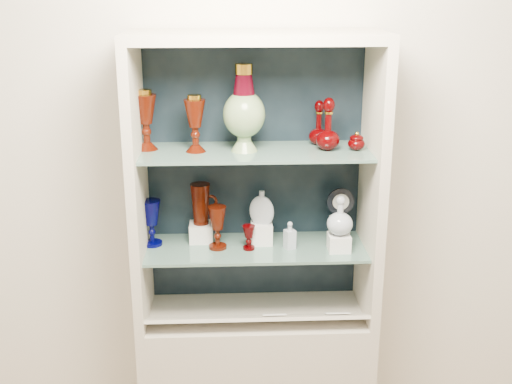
{
  "coord_description": "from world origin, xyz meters",
  "views": [
    {
      "loc": [
        -0.11,
        -0.96,
        2.12
      ],
      "look_at": [
        0.0,
        1.53,
        1.3
      ],
      "focal_mm": 45.0,
      "sensor_mm": 36.0,
      "label": 1
    }
  ],
  "objects_px": {
    "pedestal_lamp_right": "(195,124)",
    "ruby_pitcher": "(201,204)",
    "pedestal_lamp_left": "(146,120)",
    "lidded_bowl": "(356,141)",
    "enamel_urn": "(244,108)",
    "clear_round_decanter": "(340,216)",
    "ruby_decanter_a": "(319,120)",
    "ruby_goblet_small": "(249,238)",
    "flat_flask": "(262,207)",
    "clear_square_bottle": "(290,235)",
    "cameo_medallion": "(340,203)",
    "ruby_goblet_tall": "(217,227)",
    "cobalt_goblet": "(151,223)",
    "ruby_decanter_b": "(328,123)"
  },
  "relations": [
    {
      "from": "ruby_goblet_small",
      "to": "cameo_medallion",
      "type": "distance_m",
      "value": 0.42
    },
    {
      "from": "ruby_goblet_small",
      "to": "pedestal_lamp_right",
      "type": "bearing_deg",
      "value": 174.09
    },
    {
      "from": "pedestal_lamp_left",
      "to": "ruby_pitcher",
      "type": "xyz_separation_m",
      "value": [
        0.21,
        0.04,
        -0.37
      ]
    },
    {
      "from": "clear_round_decanter",
      "to": "cameo_medallion",
      "type": "relative_size",
      "value": 1.16
    },
    {
      "from": "clear_square_bottle",
      "to": "cameo_medallion",
      "type": "xyz_separation_m",
      "value": [
        0.22,
        0.09,
        0.11
      ]
    },
    {
      "from": "ruby_decanter_b",
      "to": "clear_square_bottle",
      "type": "relative_size",
      "value": 1.89
    },
    {
      "from": "pedestal_lamp_left",
      "to": "clear_square_bottle",
      "type": "bearing_deg",
      "value": -6.37
    },
    {
      "from": "flat_flask",
      "to": "cobalt_goblet",
      "type": "bearing_deg",
      "value": -160.01
    },
    {
      "from": "ruby_goblet_small",
      "to": "flat_flask",
      "type": "relative_size",
      "value": 0.69
    },
    {
      "from": "clear_square_bottle",
      "to": "clear_round_decanter",
      "type": "bearing_deg",
      "value": -8.42
    },
    {
      "from": "pedestal_lamp_left",
      "to": "clear_square_bottle",
      "type": "relative_size",
      "value": 2.04
    },
    {
      "from": "clear_round_decanter",
      "to": "cameo_medallion",
      "type": "distance_m",
      "value": 0.12
    },
    {
      "from": "lidded_bowl",
      "to": "enamel_urn",
      "type": "bearing_deg",
      "value": 178.57
    },
    {
      "from": "ruby_goblet_small",
      "to": "flat_flask",
      "type": "height_order",
      "value": "flat_flask"
    },
    {
      "from": "pedestal_lamp_left",
      "to": "lidded_bowl",
      "type": "relative_size",
      "value": 3.11
    },
    {
      "from": "ruby_decanter_a",
      "to": "ruby_pitcher",
      "type": "bearing_deg",
      "value": -178.53
    },
    {
      "from": "flat_flask",
      "to": "cameo_medallion",
      "type": "bearing_deg",
      "value": 24.09
    },
    {
      "from": "ruby_goblet_tall",
      "to": "ruby_goblet_small",
      "type": "xyz_separation_m",
      "value": [
        0.13,
        -0.02,
        -0.04
      ]
    },
    {
      "from": "clear_square_bottle",
      "to": "flat_flask",
      "type": "distance_m",
      "value": 0.17
    },
    {
      "from": "pedestal_lamp_left",
      "to": "enamel_urn",
      "type": "relative_size",
      "value": 0.7
    },
    {
      "from": "pedestal_lamp_right",
      "to": "clear_round_decanter",
      "type": "relative_size",
      "value": 1.41
    },
    {
      "from": "ruby_pitcher",
      "to": "clear_round_decanter",
      "type": "relative_size",
      "value": 1.1
    },
    {
      "from": "pedestal_lamp_right",
      "to": "cobalt_goblet",
      "type": "xyz_separation_m",
      "value": [
        -0.2,
        0.04,
        -0.43
      ]
    },
    {
      "from": "ruby_decanter_b",
      "to": "flat_flask",
      "type": "bearing_deg",
      "value": 171.05
    },
    {
      "from": "ruby_goblet_tall",
      "to": "clear_square_bottle",
      "type": "distance_m",
      "value": 0.3
    },
    {
      "from": "pedestal_lamp_right",
      "to": "flat_flask",
      "type": "distance_m",
      "value": 0.46
    },
    {
      "from": "ruby_goblet_small",
      "to": "cameo_medallion",
      "type": "bearing_deg",
      "value": 12.29
    },
    {
      "from": "ruby_goblet_small",
      "to": "clear_round_decanter",
      "type": "distance_m",
      "value": 0.39
    },
    {
      "from": "pedestal_lamp_left",
      "to": "cobalt_goblet",
      "type": "bearing_deg",
      "value": 90.0
    },
    {
      "from": "ruby_decanter_b",
      "to": "cameo_medallion",
      "type": "xyz_separation_m",
      "value": [
        0.08,
        0.06,
        -0.36
      ]
    },
    {
      "from": "pedestal_lamp_right",
      "to": "ruby_decanter_a",
      "type": "height_order",
      "value": "pedestal_lamp_right"
    },
    {
      "from": "ruby_decanter_a",
      "to": "flat_flask",
      "type": "height_order",
      "value": "ruby_decanter_a"
    },
    {
      "from": "ruby_decanter_a",
      "to": "flat_flask",
      "type": "relative_size",
      "value": 1.38
    },
    {
      "from": "ruby_decanter_b",
      "to": "ruby_pitcher",
      "type": "distance_m",
      "value": 0.64
    },
    {
      "from": "cameo_medallion",
      "to": "flat_flask",
      "type": "bearing_deg",
      "value": -178.53
    },
    {
      "from": "pedestal_lamp_right",
      "to": "clear_round_decanter",
      "type": "distance_m",
      "value": 0.7
    },
    {
      "from": "ruby_decanter_b",
      "to": "ruby_goblet_tall",
      "type": "distance_m",
      "value": 0.63
    },
    {
      "from": "ruby_goblet_small",
      "to": "ruby_pitcher",
      "type": "height_order",
      "value": "ruby_pitcher"
    },
    {
      "from": "ruby_decanter_a",
      "to": "clear_square_bottle",
      "type": "height_order",
      "value": "ruby_decanter_a"
    },
    {
      "from": "cobalt_goblet",
      "to": "ruby_goblet_small",
      "type": "height_order",
      "value": "cobalt_goblet"
    },
    {
      "from": "ruby_decanter_a",
      "to": "ruby_goblet_small",
      "type": "relative_size",
      "value": 2.0
    },
    {
      "from": "ruby_goblet_tall",
      "to": "clear_round_decanter",
      "type": "height_order",
      "value": "clear_round_decanter"
    },
    {
      "from": "cobalt_goblet",
      "to": "clear_round_decanter",
      "type": "bearing_deg",
      "value": -6.99
    },
    {
      "from": "enamel_urn",
      "to": "ruby_goblet_small",
      "type": "xyz_separation_m",
      "value": [
        0.02,
        -0.03,
        -0.54
      ]
    },
    {
      "from": "flat_flask",
      "to": "enamel_urn",
      "type": "bearing_deg",
      "value": -132.1
    },
    {
      "from": "pedestal_lamp_left",
      "to": "ruby_goblet_tall",
      "type": "bearing_deg",
      "value": -9.81
    },
    {
      "from": "pedestal_lamp_right",
      "to": "ruby_pitcher",
      "type": "relative_size",
      "value": 1.29
    },
    {
      "from": "pedestal_lamp_left",
      "to": "clear_round_decanter",
      "type": "height_order",
      "value": "pedestal_lamp_left"
    },
    {
      "from": "lidded_bowl",
      "to": "pedestal_lamp_left",
      "type": "bearing_deg",
      "value": 176.55
    },
    {
      "from": "lidded_bowl",
      "to": "flat_flask",
      "type": "bearing_deg",
      "value": 172.57
    }
  ]
}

